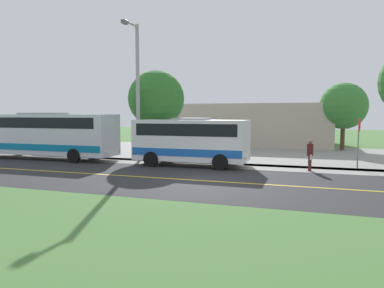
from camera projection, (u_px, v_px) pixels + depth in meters
The scene contains 13 objects.
ground_plane at pixel (202, 181), 16.56m from camera, with size 120.00×120.00×0.00m, color #477238.
road_surface at pixel (202, 181), 16.56m from camera, with size 8.00×100.00×0.01m, color #28282B.
sidewalk at pixel (227, 165), 21.48m from camera, with size 2.40×100.00×0.01m, color gray.
parking_lot_surface at pixel (285, 154), 27.36m from camera, with size 14.00×36.00×0.01m, color gray.
road_centre_line at pixel (202, 181), 16.56m from camera, with size 0.16×100.00×0.00m, color gold.
shuttle_bus_front at pixel (191, 139), 21.34m from camera, with size 2.68×6.90×2.88m.
transit_bus_rear at pixel (44, 134), 24.66m from camera, with size 2.58×10.88×3.20m.
pedestrian_with_bags at pixel (310, 154), 19.36m from camera, with size 0.72×0.34×1.73m.
stop_sign at pixel (359, 135), 19.87m from camera, with size 0.76×0.07×2.88m.
street_light_pole at pixel (137, 88), 22.59m from camera, with size 1.97×0.24×8.77m.
tree_curbside at pixel (156, 99), 24.96m from camera, with size 3.96×3.96×6.16m.
tree_lot_edge at pixel (344, 106), 30.37m from camera, with size 3.97×3.97×5.79m.
commercial_building at pixel (244, 124), 37.19m from camera, with size 10.00×17.09×4.08m, color #B7A893.
Camera 1 is at (15.68, 4.66, 3.12)m, focal length 33.14 mm.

